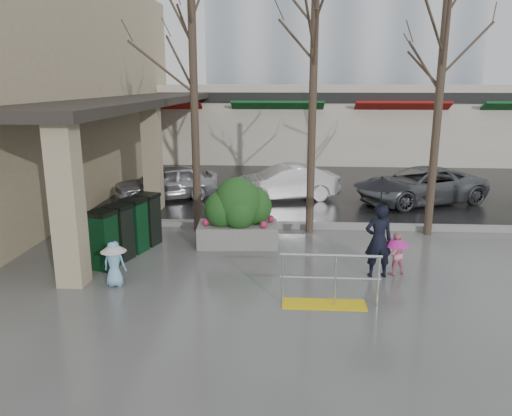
# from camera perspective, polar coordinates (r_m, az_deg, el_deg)

# --- Properties ---
(ground) EXTENTS (120.00, 120.00, 0.00)m
(ground) POSITION_cam_1_polar(r_m,az_deg,el_deg) (10.91, 0.44, -8.13)
(ground) COLOR #51514F
(ground) RESTS_ON ground
(street_asphalt) EXTENTS (120.00, 36.00, 0.01)m
(street_asphalt) POSITION_cam_1_polar(r_m,az_deg,el_deg) (32.34, 2.72, 6.83)
(street_asphalt) COLOR black
(street_asphalt) RESTS_ON ground
(curb) EXTENTS (120.00, 0.30, 0.15)m
(curb) POSITION_cam_1_polar(r_m,az_deg,el_deg) (14.66, 1.35, -1.92)
(curb) COLOR gray
(curb) RESTS_ON ground
(near_building) EXTENTS (6.00, 18.00, 8.00)m
(near_building) POSITION_cam_1_polar(r_m,az_deg,el_deg) (20.45, -24.80, 12.53)
(near_building) COLOR tan
(near_building) RESTS_ON ground
(canopy_slab) EXTENTS (2.80, 18.00, 0.25)m
(canopy_slab) POSITION_cam_1_polar(r_m,az_deg,el_deg) (18.86, -13.12, 12.26)
(canopy_slab) COLOR #2D2823
(canopy_slab) RESTS_ON pillar_front
(pillar_front) EXTENTS (0.55, 0.55, 3.50)m
(pillar_front) POSITION_cam_1_polar(r_m,az_deg,el_deg) (10.84, -20.76, 0.50)
(pillar_front) COLOR tan
(pillar_front) RESTS_ON ground
(pillar_back) EXTENTS (0.55, 0.55, 3.50)m
(pillar_back) POSITION_cam_1_polar(r_m,az_deg,el_deg) (16.86, -11.75, 5.74)
(pillar_back) COLOR tan
(pillar_back) RESTS_ON ground
(storefront_row) EXTENTS (34.00, 6.74, 4.00)m
(storefront_row) POSITION_cam_1_polar(r_m,az_deg,el_deg) (28.16, 6.75, 9.77)
(storefront_row) COLOR beige
(storefront_row) RESTS_ON ground
(handrail) EXTENTS (1.90, 0.50, 1.03)m
(handrail) POSITION_cam_1_polar(r_m,az_deg,el_deg) (9.67, 8.20, -8.89)
(handrail) COLOR yellow
(handrail) RESTS_ON ground
(tree_west) EXTENTS (3.20, 3.20, 6.80)m
(tree_west) POSITION_cam_1_polar(r_m,az_deg,el_deg) (13.95, -7.26, 17.96)
(tree_west) COLOR #382B21
(tree_west) RESTS_ON ground
(tree_midwest) EXTENTS (3.20, 3.20, 7.00)m
(tree_midwest) POSITION_cam_1_polar(r_m,az_deg,el_deg) (13.73, 6.69, 18.66)
(tree_midwest) COLOR #382B21
(tree_midwest) RESTS_ON ground
(tree_mideast) EXTENTS (3.20, 3.20, 6.50)m
(tree_mideast) POSITION_cam_1_polar(r_m,az_deg,el_deg) (14.24, 20.59, 16.22)
(tree_mideast) COLOR #382B21
(tree_mideast) RESTS_ON ground
(woman) EXTENTS (1.19, 1.19, 2.24)m
(woman) POSITION_cam_1_polar(r_m,az_deg,el_deg) (10.98, 13.97, -1.09)
(woman) COLOR black
(woman) RESTS_ON ground
(child_pink) EXTENTS (0.59, 0.59, 0.95)m
(child_pink) POSITION_cam_1_polar(r_m,az_deg,el_deg) (11.43, 15.64, -4.64)
(child_pink) COLOR pink
(child_pink) RESTS_ON ground
(child_blue) EXTENTS (0.53, 0.53, 0.98)m
(child_blue) POSITION_cam_1_polar(r_m,az_deg,el_deg) (10.79, -15.92, -5.66)
(child_blue) COLOR #7EB5E0
(child_blue) RESTS_ON ground
(planter) EXTENTS (2.12, 1.23, 1.79)m
(planter) POSITION_cam_1_polar(r_m,az_deg,el_deg) (12.89, -2.05, -0.58)
(planter) COLOR gray
(planter) RESTS_ON ground
(news_boxes) EXTENTS (1.21, 2.47, 1.35)m
(news_boxes) POSITION_cam_1_polar(r_m,az_deg,el_deg) (12.56, -14.55, -2.30)
(news_boxes) COLOR #0B3318
(news_boxes) RESTS_ON ground
(car_a) EXTENTS (3.98, 2.90, 1.26)m
(car_a) POSITION_cam_1_polar(r_m,az_deg,el_deg) (18.28, -10.24, 2.89)
(car_a) COLOR #AEAEB3
(car_a) RESTS_ON ground
(car_b) EXTENTS (4.04, 2.35, 1.26)m
(car_b) POSITION_cam_1_polar(r_m,az_deg,el_deg) (18.00, 3.27, 2.92)
(car_b) COLOR silver
(car_b) RESTS_ON ground
(car_c) EXTENTS (4.99, 3.68, 1.26)m
(car_c) POSITION_cam_1_polar(r_m,az_deg,el_deg) (18.40, 18.29, 2.47)
(car_c) COLOR #5B5F63
(car_c) RESTS_ON ground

